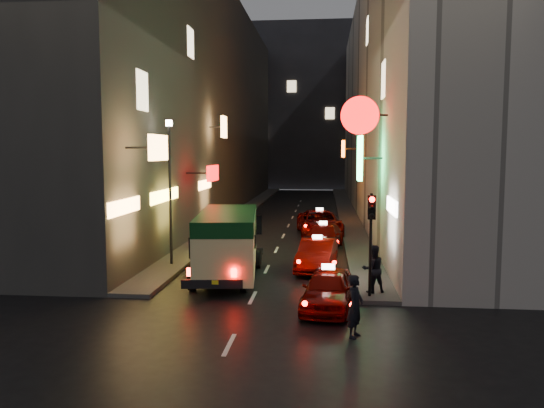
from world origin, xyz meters
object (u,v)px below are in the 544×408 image
(minibus, at_px, (228,237))
(pedestrian_crossing, at_px, (355,302))
(taxi_near, at_px, (328,286))
(traffic_light, at_px, (371,222))
(lamp_post, at_px, (170,182))

(minibus, bearing_deg, pedestrian_crossing, -53.50)
(taxi_near, bearing_deg, traffic_light, 34.83)
(minibus, xyz_separation_m, pedestrian_crossing, (4.65, -6.29, -0.70))
(minibus, height_order, lamp_post, lamp_post)
(taxi_near, distance_m, lamp_post, 9.23)
(taxi_near, relative_size, pedestrian_crossing, 2.50)
(minibus, bearing_deg, taxi_near, -43.42)
(pedestrian_crossing, distance_m, traffic_light, 4.00)
(pedestrian_crossing, bearing_deg, taxi_near, 37.23)
(pedestrian_crossing, relative_size, lamp_post, 0.31)
(taxi_near, xyz_separation_m, lamp_post, (-6.78, 5.51, 2.97))
(traffic_light, height_order, lamp_post, lamp_post)
(minibus, xyz_separation_m, traffic_light, (5.35, -2.74, 1.01))
(taxi_near, distance_m, traffic_light, 2.59)
(minibus, distance_m, lamp_post, 3.94)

